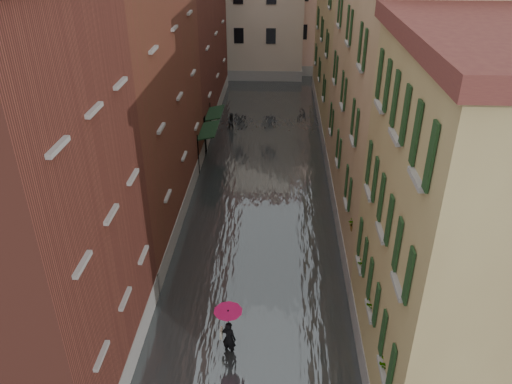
# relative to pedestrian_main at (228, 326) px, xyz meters

# --- Properties ---
(ground) EXTENTS (120.00, 120.00, 0.00)m
(ground) POSITION_rel_pedestrian_main_xyz_m (0.73, 0.98, -1.33)
(ground) COLOR #5D5C5F
(ground) RESTS_ON ground
(floodwater) EXTENTS (10.00, 60.00, 0.20)m
(floodwater) POSITION_rel_pedestrian_main_xyz_m (0.73, 13.98, -1.23)
(floodwater) COLOR #424849
(floodwater) RESTS_ON ground
(building_left_near) EXTENTS (6.00, 8.00, 13.00)m
(building_left_near) POSITION_rel_pedestrian_main_xyz_m (-6.27, -1.02, 5.17)
(building_left_near) COLOR brown
(building_left_near) RESTS_ON ground
(building_left_mid) EXTENTS (6.00, 14.00, 12.50)m
(building_left_mid) POSITION_rel_pedestrian_main_xyz_m (-6.27, 9.98, 4.92)
(building_left_mid) COLOR #5A271C
(building_left_mid) RESTS_ON ground
(building_left_far) EXTENTS (6.00, 16.00, 14.00)m
(building_left_far) POSITION_rel_pedestrian_main_xyz_m (-6.27, 24.98, 5.67)
(building_left_far) COLOR brown
(building_left_far) RESTS_ON ground
(building_right_near) EXTENTS (6.00, 8.00, 11.50)m
(building_right_near) POSITION_rel_pedestrian_main_xyz_m (7.73, -1.02, 4.42)
(building_right_near) COLOR olive
(building_right_near) RESTS_ON ground
(building_right_mid) EXTENTS (6.00, 14.00, 13.00)m
(building_right_mid) POSITION_rel_pedestrian_main_xyz_m (7.73, 9.98, 5.17)
(building_right_mid) COLOR tan
(building_right_mid) RESTS_ON ground
(building_right_far) EXTENTS (6.00, 16.00, 11.50)m
(building_right_far) POSITION_rel_pedestrian_main_xyz_m (7.73, 24.98, 4.42)
(building_right_far) COLOR olive
(building_right_far) RESTS_ON ground
(building_end_cream) EXTENTS (12.00, 9.00, 13.00)m
(building_end_cream) POSITION_rel_pedestrian_main_xyz_m (-2.27, 38.98, 5.17)
(building_end_cream) COLOR beige
(building_end_cream) RESTS_ON ground
(building_end_pink) EXTENTS (10.00, 9.00, 12.00)m
(building_end_pink) POSITION_rel_pedestrian_main_xyz_m (6.73, 40.98, 4.67)
(building_end_pink) COLOR tan
(building_end_pink) RESTS_ON ground
(awning_near) EXTENTS (1.09, 2.95, 2.80)m
(awning_near) POSITION_rel_pedestrian_main_xyz_m (-2.76, 15.73, 1.13)
(awning_near) COLOR black
(awning_near) RESTS_ON ground
(awning_far) EXTENTS (1.09, 2.70, 2.80)m
(awning_far) POSITION_rel_pedestrian_main_xyz_m (-2.76, 18.83, 1.13)
(awning_far) COLOR black
(awning_far) RESTS_ON ground
(window_planters) EXTENTS (0.59, 8.20, 0.84)m
(window_planters) POSITION_rel_pedestrian_main_xyz_m (4.85, 0.33, 2.18)
(window_planters) COLOR brown
(window_planters) RESTS_ON ground
(pedestrian_main) EXTENTS (1.03, 1.03, 2.06)m
(pedestrian_main) POSITION_rel_pedestrian_main_xyz_m (0.00, 0.00, 0.00)
(pedestrian_main) COLOR black
(pedestrian_main) RESTS_ON ground
(pedestrian_far) EXTENTS (0.85, 0.77, 1.42)m
(pedestrian_far) POSITION_rel_pedestrian_main_xyz_m (-1.87, 21.89, -0.62)
(pedestrian_far) COLOR black
(pedestrian_far) RESTS_ON ground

